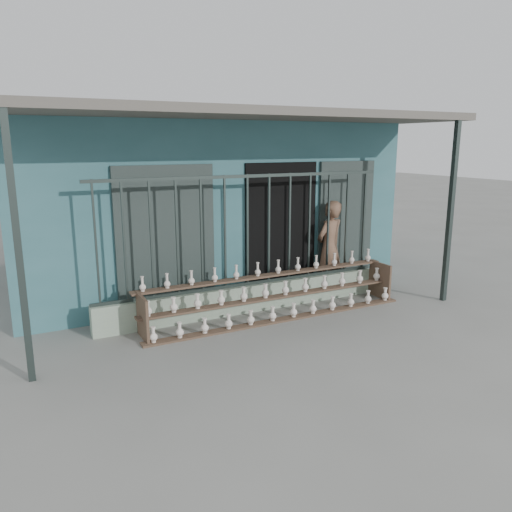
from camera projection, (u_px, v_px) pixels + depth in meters
name	position (u px, v px, depth m)	size (l,w,h in m)	color
ground	(288.00, 338.00, 7.15)	(60.00, 60.00, 0.00)	slate
workshop_building	(186.00, 197.00, 10.46)	(7.40, 6.60, 3.21)	#32646B
parapet_wall	(248.00, 298.00, 8.22)	(5.00, 0.20, 0.45)	#94A991
security_fence	(247.00, 231.00, 7.97)	(5.00, 0.04, 1.80)	#283330
shelf_rack	(276.00, 294.00, 7.97)	(4.50, 0.68, 0.85)	brown
elderly_woman	(329.00, 248.00, 9.11)	(0.63, 0.41, 1.72)	brown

